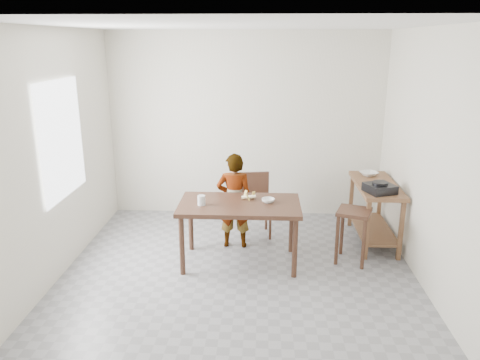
{
  "coord_description": "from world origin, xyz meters",
  "views": [
    {
      "loc": [
        0.26,
        -4.79,
        2.56
      ],
      "look_at": [
        0.0,
        0.4,
        1.0
      ],
      "focal_mm": 35.0,
      "sensor_mm": 36.0,
      "label": 1
    }
  ],
  "objects_px": {
    "dining_table": "(240,233)",
    "dining_chair": "(256,206)",
    "prep_counter": "(374,213)",
    "child": "(234,201)",
    "stool": "(352,236)"
  },
  "relations": [
    {
      "from": "dining_table",
      "to": "dining_chair",
      "type": "distance_m",
      "value": 0.85
    },
    {
      "from": "prep_counter",
      "to": "child",
      "type": "height_order",
      "value": "child"
    },
    {
      "from": "dining_table",
      "to": "stool",
      "type": "bearing_deg",
      "value": 4.11
    },
    {
      "from": "dining_table",
      "to": "child",
      "type": "distance_m",
      "value": 0.53
    },
    {
      "from": "child",
      "to": "stool",
      "type": "relative_size",
      "value": 1.88
    },
    {
      "from": "prep_counter",
      "to": "stool",
      "type": "distance_m",
      "value": 0.72
    },
    {
      "from": "dining_table",
      "to": "prep_counter",
      "type": "xyz_separation_m",
      "value": [
        1.72,
        0.7,
        0.03
      ]
    },
    {
      "from": "dining_table",
      "to": "child",
      "type": "xyz_separation_m",
      "value": [
        -0.09,
        0.47,
        0.24
      ]
    },
    {
      "from": "prep_counter",
      "to": "child",
      "type": "relative_size",
      "value": 0.98
    },
    {
      "from": "dining_chair",
      "to": "dining_table",
      "type": "bearing_deg",
      "value": -110.52
    },
    {
      "from": "child",
      "to": "dining_chair",
      "type": "relative_size",
      "value": 1.47
    },
    {
      "from": "dining_table",
      "to": "prep_counter",
      "type": "height_order",
      "value": "prep_counter"
    },
    {
      "from": "dining_table",
      "to": "dining_chair",
      "type": "bearing_deg",
      "value": 78.2
    },
    {
      "from": "prep_counter",
      "to": "stool",
      "type": "xyz_separation_m",
      "value": [
        -0.38,
        -0.6,
        -0.07
      ]
    },
    {
      "from": "dining_table",
      "to": "stool",
      "type": "xyz_separation_m",
      "value": [
        1.34,
        0.1,
        -0.05
      ]
    }
  ]
}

